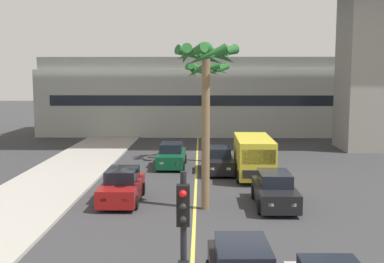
{
  "coord_description": "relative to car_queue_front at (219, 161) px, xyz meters",
  "views": [
    {
      "loc": [
        0.25,
        0.46,
        5.94
      ],
      "look_at": [
        0.0,
        14.0,
        4.31
      ],
      "focal_mm": 43.36,
      "sensor_mm": 36.0,
      "label": 1
    }
  ],
  "objects": [
    {
      "name": "palm_tree_mid_median",
      "position": [
        -0.88,
        -8.0,
        5.33
      ],
      "size": [
        2.92,
        2.91,
        7.39
      ],
      "color": "brown",
      "rests_on": "ground"
    },
    {
      "name": "car_queue_fourth",
      "position": [
        2.28,
        -7.46,
        0.0
      ],
      "size": [
        1.86,
        4.11,
        1.56
      ],
      "color": "black",
      "rests_on": "ground"
    },
    {
      "name": "car_queue_front",
      "position": [
        0.0,
        0.0,
        0.0
      ],
      "size": [
        1.88,
        4.12,
        1.56
      ],
      "color": "black",
      "rests_on": "ground"
    },
    {
      "name": "traffic_light_median_near",
      "position": [
        -1.43,
        -19.95,
        1.99
      ],
      "size": [
        0.24,
        0.37,
        4.2
      ],
      "color": "black",
      "rests_on": "ground"
    },
    {
      "name": "palm_tree_near_median",
      "position": [
        -0.7,
        3.67,
        4.93
      ],
      "size": [
        3.12,
        3.11,
        6.9
      ],
      "color": "brown",
      "rests_on": "ground"
    },
    {
      "name": "delivery_van",
      "position": [
        1.99,
        -1.41,
        0.57
      ],
      "size": [
        2.19,
        5.27,
        2.36
      ],
      "color": "yellow",
      "rests_on": "ground"
    },
    {
      "name": "car_queue_sixth",
      "position": [
        -4.83,
        -6.83,
        0.0
      ],
      "size": [
        1.84,
        4.1,
        1.56
      ],
      "color": "maroon",
      "rests_on": "ground"
    },
    {
      "name": "pier_building_backdrop",
      "position": [
        -1.37,
        19.84,
        3.08
      ],
      "size": [
        31.53,
        8.04,
        7.72
      ],
      "color": "#ADB2A8",
      "rests_on": "ground"
    },
    {
      "name": "car_queue_third",
      "position": [
        -3.02,
        1.67,
        0.0
      ],
      "size": [
        1.88,
        4.12,
        1.56
      ],
      "color": "#0C4728",
      "rests_on": "ground"
    },
    {
      "name": "lane_stripe_center",
      "position": [
        -1.37,
        -4.68,
        -0.72
      ],
      "size": [
        0.14,
        56.0,
        0.01
      ],
      "primitive_type": "cube",
      "color": "#DBCC4C",
      "rests_on": "ground"
    }
  ]
}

